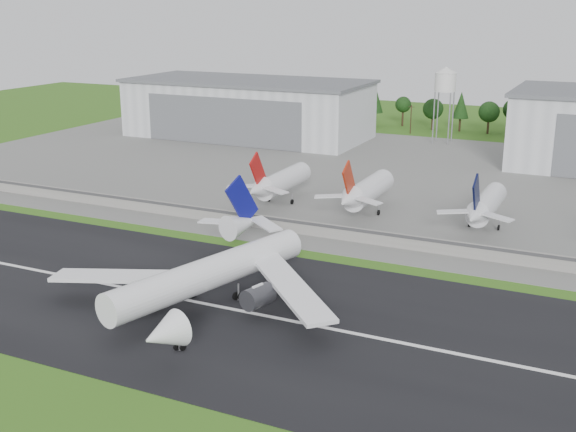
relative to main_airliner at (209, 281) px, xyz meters
The scene contains 13 objects.
ground 11.58m from the main_airliner, 65.90° to the right, with size 600.00×600.00×0.00m, color #295714.
runway 6.48m from the main_airliner, ahead, with size 320.00×60.00×0.10m, color black.
runway_centerline 6.44m from the main_airliner, ahead, with size 220.00×1.00×0.02m, color white.
apron 110.61m from the main_airliner, 87.78° to the left, with size 320.00×150.00×0.10m, color slate.
blast_fence 45.71m from the main_airliner, 84.61° to the left, with size 240.00×0.61×3.50m.
hangar_west 172.94m from the main_airliner, 115.99° to the left, with size 97.00×44.00×23.20m.
water_tower 176.52m from the main_airliner, 90.23° to the left, with size 8.40×8.40×29.40m.
utility_poles 190.53m from the main_airliner, 88.71° to the left, with size 230.00×3.00×12.00m, color black, non-canonical shape.
treeline 205.52m from the main_airliner, 88.80° to the left, with size 320.00×16.00×22.00m, color black, non-canonical shape.
main_airliner is the anchor object (origin of this frame).
parked_jet_red_a 69.65m from the main_airliner, 105.87° to the left, with size 7.36×31.29×16.68m.
parked_jet_red_b 67.23m from the main_airliner, 85.32° to the left, with size 7.36×31.29×16.79m.
parked_jet_navy 75.86m from the main_airliner, 61.99° to the left, with size 7.36×31.29×16.56m.
Camera 1 is at (59.60, -92.73, 52.23)m, focal length 45.00 mm.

